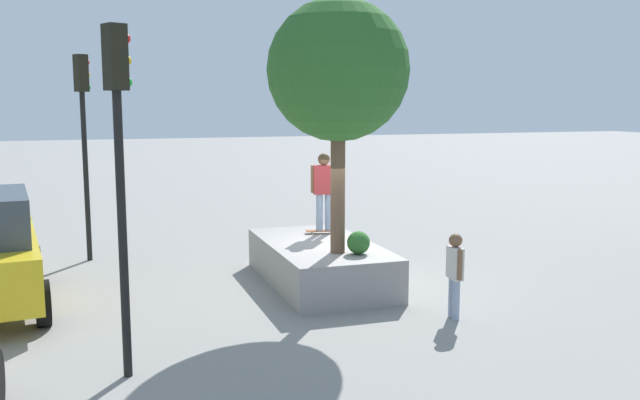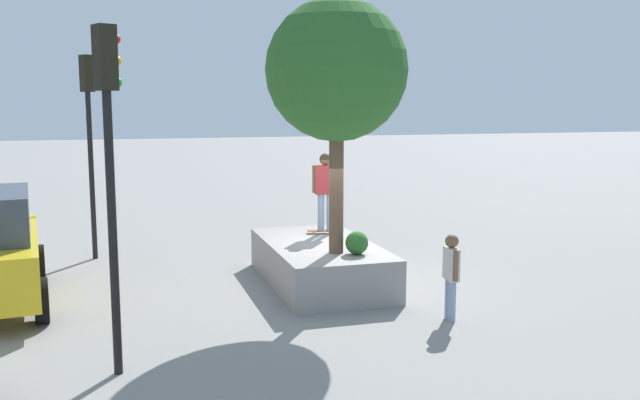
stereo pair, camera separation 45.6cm
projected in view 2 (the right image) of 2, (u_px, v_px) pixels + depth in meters
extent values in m
plane|color=gray|center=(343.00, 286.00, 14.12)|extent=(120.00, 120.00, 0.00)
cube|color=gray|center=(320.00, 263.00, 14.31)|extent=(4.05, 2.11, 0.86)
cylinder|color=brown|center=(336.00, 182.00, 13.15)|extent=(0.28, 0.28, 2.75)
sphere|color=#2D6628|center=(337.00, 70.00, 12.85)|extent=(2.68, 2.68, 2.68)
sphere|color=#2D6628|center=(357.00, 243.00, 13.17)|extent=(0.44, 0.44, 0.44)
cube|color=brown|center=(325.00, 231.00, 15.27)|extent=(0.39, 0.83, 0.02)
sphere|color=beige|center=(314.00, 233.00, 15.18)|extent=(0.06, 0.06, 0.06)
sphere|color=beige|center=(314.00, 232.00, 15.34)|extent=(0.06, 0.06, 0.06)
sphere|color=beige|center=(337.00, 233.00, 15.20)|extent=(0.06, 0.06, 0.06)
sphere|color=beige|center=(337.00, 231.00, 15.37)|extent=(0.06, 0.06, 0.06)
cylinder|color=#8C9EB7|center=(330.00, 212.00, 15.22)|extent=(0.15, 0.15, 0.81)
cylinder|color=#8C9EB7|center=(321.00, 212.00, 15.20)|extent=(0.15, 0.15, 0.81)
cube|color=#B23338|center=(325.00, 180.00, 15.11)|extent=(0.28, 0.49, 0.64)
cylinder|color=brown|center=(336.00, 179.00, 15.13)|extent=(0.10, 0.10, 0.60)
cylinder|color=brown|center=(314.00, 179.00, 15.08)|extent=(0.10, 0.10, 0.60)
sphere|color=brown|center=(325.00, 159.00, 15.04)|extent=(0.27, 0.27, 0.27)
cylinder|color=black|center=(39.00, 263.00, 14.44)|extent=(0.81, 0.32, 0.79)
cylinder|color=black|center=(41.00, 301.00, 11.73)|extent=(0.81, 0.32, 0.79)
cylinder|color=black|center=(92.00, 177.00, 16.36)|extent=(0.12, 0.12, 3.98)
cube|color=black|center=(87.00, 73.00, 16.02)|extent=(0.36, 0.35, 0.85)
sphere|color=red|center=(92.00, 63.00, 16.10)|extent=(0.14, 0.14, 0.14)
sphere|color=gold|center=(93.00, 75.00, 16.14)|extent=(0.14, 0.14, 0.14)
sphere|color=green|center=(93.00, 87.00, 16.17)|extent=(0.14, 0.14, 0.14)
cylinder|color=black|center=(113.00, 236.00, 9.32)|extent=(0.12, 0.12, 3.90)
cube|color=black|center=(105.00, 58.00, 8.98)|extent=(0.35, 0.33, 0.85)
sphere|color=red|center=(115.00, 39.00, 9.04)|extent=(0.14, 0.14, 0.14)
sphere|color=gold|center=(116.00, 61.00, 9.08)|extent=(0.14, 0.14, 0.14)
sphere|color=green|center=(117.00, 82.00, 9.12)|extent=(0.14, 0.14, 0.14)
cylinder|color=#8C9EB7|center=(449.00, 298.00, 11.98)|extent=(0.13, 0.13, 0.72)
cylinder|color=#8C9EB7|center=(452.00, 301.00, 11.82)|extent=(0.13, 0.13, 0.72)
cube|color=silver|center=(451.00, 264.00, 11.81)|extent=(0.42, 0.22, 0.56)
cylinder|color=brown|center=(447.00, 260.00, 12.02)|extent=(0.09, 0.09, 0.53)
cylinder|color=brown|center=(456.00, 266.00, 11.60)|extent=(0.09, 0.09, 0.53)
sphere|color=brown|center=(452.00, 241.00, 11.76)|extent=(0.23, 0.23, 0.23)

